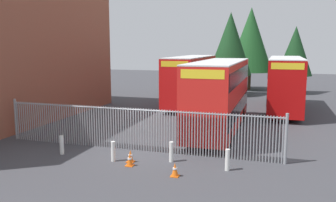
{
  "coord_description": "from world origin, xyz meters",
  "views": [
    {
      "loc": [
        6.37,
        -16.38,
        5.31
      ],
      "look_at": [
        0.0,
        4.0,
        2.0
      ],
      "focal_mm": 37.78,
      "sensor_mm": 36.0,
      "label": 1
    }
  ],
  "objects_px": {
    "traffic_cone_near_kerb": "(175,170)",
    "bollard_far_right": "(227,160)",
    "bollard_near_left": "(62,145)",
    "double_decker_bus_behind_fence_left": "(285,82)",
    "traffic_cone_mid_forecourt": "(130,160)",
    "bollard_center_front": "(113,151)",
    "traffic_cone_by_gate": "(130,156)",
    "double_decker_bus_near_gate": "(220,93)",
    "double_decker_bus_behind_fence_right": "(191,79)",
    "bollard_near_right": "(171,152)"
  },
  "relations": [
    {
      "from": "double_decker_bus_near_gate",
      "to": "traffic_cone_by_gate",
      "type": "relative_size",
      "value": 18.32
    },
    {
      "from": "double_decker_bus_behind_fence_left",
      "to": "double_decker_bus_behind_fence_right",
      "type": "xyz_separation_m",
      "value": [
        -8.06,
        0.6,
        0.0
      ]
    },
    {
      "from": "double_decker_bus_behind_fence_right",
      "to": "traffic_cone_near_kerb",
      "type": "distance_m",
      "value": 18.09
    },
    {
      "from": "double_decker_bus_near_gate",
      "to": "double_decker_bus_behind_fence_left",
      "type": "relative_size",
      "value": 1.0
    },
    {
      "from": "traffic_cone_near_kerb",
      "to": "bollard_near_left",
      "type": "bearing_deg",
      "value": 168.59
    },
    {
      "from": "double_decker_bus_behind_fence_right",
      "to": "traffic_cone_by_gate",
      "type": "relative_size",
      "value": 18.32
    },
    {
      "from": "bollard_near_left",
      "to": "bollard_near_right",
      "type": "xyz_separation_m",
      "value": [
        5.53,
        0.5,
        0.0
      ]
    },
    {
      "from": "double_decker_bus_behind_fence_left",
      "to": "bollard_near_right",
      "type": "bearing_deg",
      "value": -108.64
    },
    {
      "from": "double_decker_bus_behind_fence_left",
      "to": "traffic_cone_near_kerb",
      "type": "distance_m",
      "value": 17.7
    },
    {
      "from": "bollard_far_right",
      "to": "traffic_cone_mid_forecourt",
      "type": "distance_m",
      "value": 4.32
    },
    {
      "from": "double_decker_bus_near_gate",
      "to": "traffic_cone_mid_forecourt",
      "type": "distance_m",
      "value": 8.61
    },
    {
      "from": "double_decker_bus_near_gate",
      "to": "bollard_near_right",
      "type": "height_order",
      "value": "double_decker_bus_near_gate"
    },
    {
      "from": "bollard_near_left",
      "to": "traffic_cone_by_gate",
      "type": "relative_size",
      "value": 1.61
    },
    {
      "from": "double_decker_bus_behind_fence_right",
      "to": "traffic_cone_by_gate",
      "type": "bearing_deg",
      "value": -86.07
    },
    {
      "from": "double_decker_bus_behind_fence_left",
      "to": "bollard_near_left",
      "type": "relative_size",
      "value": 11.38
    },
    {
      "from": "double_decker_bus_behind_fence_right",
      "to": "bollard_near_left",
      "type": "relative_size",
      "value": 11.38
    },
    {
      "from": "double_decker_bus_near_gate",
      "to": "double_decker_bus_behind_fence_right",
      "type": "height_order",
      "value": "same"
    },
    {
      "from": "bollard_center_front",
      "to": "traffic_cone_by_gate",
      "type": "height_order",
      "value": "bollard_center_front"
    },
    {
      "from": "bollard_far_right",
      "to": "traffic_cone_mid_forecourt",
      "type": "height_order",
      "value": "bollard_far_right"
    },
    {
      "from": "bollard_center_front",
      "to": "double_decker_bus_behind_fence_left",
      "type": "bearing_deg",
      "value": 64.13
    },
    {
      "from": "double_decker_bus_near_gate",
      "to": "traffic_cone_near_kerb",
      "type": "distance_m",
      "value": 8.8
    },
    {
      "from": "double_decker_bus_behind_fence_right",
      "to": "traffic_cone_mid_forecourt",
      "type": "distance_m",
      "value": 17.14
    },
    {
      "from": "bollard_near_left",
      "to": "bollard_near_right",
      "type": "relative_size",
      "value": 1.0
    },
    {
      "from": "bollard_far_right",
      "to": "traffic_cone_near_kerb",
      "type": "relative_size",
      "value": 1.61
    },
    {
      "from": "bollard_near_left",
      "to": "bollard_far_right",
      "type": "xyz_separation_m",
      "value": [
        8.18,
        0.1,
        0.0
      ]
    },
    {
      "from": "bollard_near_left",
      "to": "traffic_cone_near_kerb",
      "type": "height_order",
      "value": "bollard_near_left"
    },
    {
      "from": "double_decker_bus_behind_fence_right",
      "to": "bollard_near_left",
      "type": "bearing_deg",
      "value": -99.1
    },
    {
      "from": "bollard_far_right",
      "to": "traffic_cone_by_gate",
      "type": "relative_size",
      "value": 1.61
    },
    {
      "from": "bollard_near_right",
      "to": "bollard_far_right",
      "type": "bearing_deg",
      "value": -8.59
    },
    {
      "from": "bollard_center_front",
      "to": "bollard_near_right",
      "type": "distance_m",
      "value": 2.71
    },
    {
      "from": "bollard_center_front",
      "to": "bollard_near_right",
      "type": "height_order",
      "value": "same"
    },
    {
      "from": "bollard_far_right",
      "to": "traffic_cone_by_gate",
      "type": "bearing_deg",
      "value": -176.97
    },
    {
      "from": "bollard_center_front",
      "to": "traffic_cone_mid_forecourt",
      "type": "height_order",
      "value": "bollard_center_front"
    },
    {
      "from": "double_decker_bus_behind_fence_left",
      "to": "bollard_near_right",
      "type": "height_order",
      "value": "double_decker_bus_behind_fence_left"
    },
    {
      "from": "bollard_near_left",
      "to": "bollard_center_front",
      "type": "relative_size",
      "value": 1.0
    },
    {
      "from": "double_decker_bus_behind_fence_right",
      "to": "bollard_near_right",
      "type": "relative_size",
      "value": 11.38
    },
    {
      "from": "double_decker_bus_behind_fence_right",
      "to": "double_decker_bus_behind_fence_left",
      "type": "bearing_deg",
      "value": -4.23
    },
    {
      "from": "bollard_near_left",
      "to": "traffic_cone_by_gate",
      "type": "xyz_separation_m",
      "value": [
        3.75,
        -0.13,
        -0.19
      ]
    },
    {
      "from": "double_decker_bus_near_gate",
      "to": "bollard_far_right",
      "type": "height_order",
      "value": "double_decker_bus_near_gate"
    },
    {
      "from": "traffic_cone_near_kerb",
      "to": "bollard_far_right",
      "type": "bearing_deg",
      "value": 34.77
    },
    {
      "from": "traffic_cone_near_kerb",
      "to": "double_decker_bus_behind_fence_right",
      "type": "bearing_deg",
      "value": 101.58
    },
    {
      "from": "traffic_cone_by_gate",
      "to": "double_decker_bus_near_gate",
      "type": "bearing_deg",
      "value": 68.61
    },
    {
      "from": "bollard_center_front",
      "to": "double_decker_bus_near_gate",
      "type": "bearing_deg",
      "value": 63.61
    },
    {
      "from": "bollard_far_right",
      "to": "traffic_cone_mid_forecourt",
      "type": "bearing_deg",
      "value": -170.42
    },
    {
      "from": "double_decker_bus_near_gate",
      "to": "bollard_far_right",
      "type": "bearing_deg",
      "value": -77.94
    },
    {
      "from": "bollard_near_left",
      "to": "bollard_near_right",
      "type": "distance_m",
      "value": 5.56
    },
    {
      "from": "bollard_near_left",
      "to": "bollard_near_right",
      "type": "bearing_deg",
      "value": 5.21
    },
    {
      "from": "traffic_cone_near_kerb",
      "to": "traffic_cone_mid_forecourt",
      "type": "bearing_deg",
      "value": 164.41
    },
    {
      "from": "bollard_near_left",
      "to": "bollard_far_right",
      "type": "bearing_deg",
      "value": 0.73
    },
    {
      "from": "bollard_near_left",
      "to": "traffic_cone_mid_forecourt",
      "type": "bearing_deg",
      "value": -8.9
    }
  ]
}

